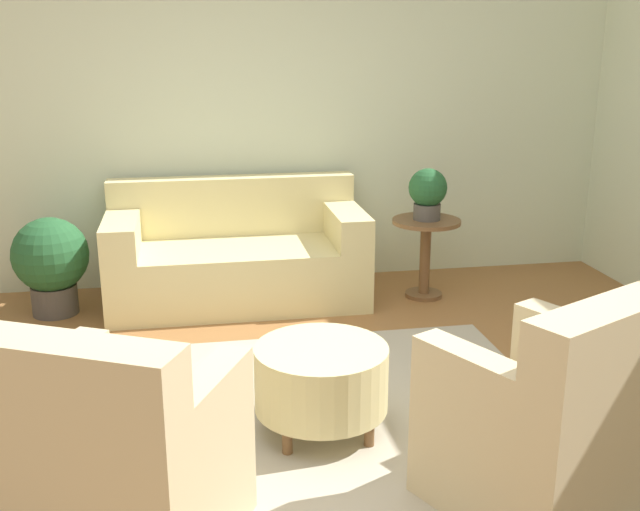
{
  "coord_description": "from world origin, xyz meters",
  "views": [
    {
      "loc": [
        -0.55,
        -3.32,
        1.9
      ],
      "look_at": [
        0.15,
        0.55,
        0.75
      ],
      "focal_mm": 42.0,
      "sensor_mm": 36.0,
      "label": 1
    }
  ],
  "objects": [
    {
      "name": "ottoman_table",
      "position": [
        0.06,
        -0.01,
        0.29
      ],
      "size": [
        0.66,
        0.66,
        0.44
      ],
      "color": "beige",
      "rests_on": "rug"
    },
    {
      "name": "rug",
      "position": [
        0.0,
        0.0,
        0.01
      ],
      "size": [
        2.66,
        2.4,
        0.01
      ],
      "color": "#B2A893",
      "rests_on": "ground_plane"
    },
    {
      "name": "potted_plant_on_side_table",
      "position": [
        1.19,
        1.85,
        0.81
      ],
      "size": [
        0.28,
        0.28,
        0.38
      ],
      "color": "#4C4742",
      "rests_on": "side_table"
    },
    {
      "name": "potted_plant_floor",
      "position": [
        -1.52,
        1.96,
        0.39
      ],
      "size": [
        0.53,
        0.53,
        0.7
      ],
      "color": "#4C4742",
      "rests_on": "ground_plane"
    },
    {
      "name": "couch",
      "position": [
        -0.21,
        2.03,
        0.33
      ],
      "size": [
        1.86,
        0.88,
        0.88
      ],
      "color": "beige",
      "rests_on": "ground_plane"
    },
    {
      "name": "side_table",
      "position": [
        1.19,
        1.85,
        0.41
      ],
      "size": [
        0.51,
        0.51,
        0.6
      ],
      "color": "brown",
      "rests_on": "ground_plane"
    },
    {
      "name": "ground_plane",
      "position": [
        0.0,
        0.0,
        0.0
      ],
      "size": [
        16.0,
        16.0,
        0.0
      ],
      "primitive_type": "plane",
      "color": "#996638"
    },
    {
      "name": "wall_back",
      "position": [
        0.0,
        2.55,
        1.4
      ],
      "size": [
        8.99,
        0.12,
        2.8
      ],
      "color": "beige",
      "rests_on": "ground_plane"
    },
    {
      "name": "armchair_left",
      "position": [
        -0.86,
        -0.79,
        0.38
      ],
      "size": [
        1.02,
        1.0,
        0.95
      ],
      "color": "#C6B289",
      "rests_on": "rug"
    },
    {
      "name": "armchair_right",
      "position": [
        0.86,
        -0.79,
        0.38
      ],
      "size": [
        1.02,
        1.0,
        0.95
      ],
      "color": "#C6B289",
      "rests_on": "rug"
    }
  ]
}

